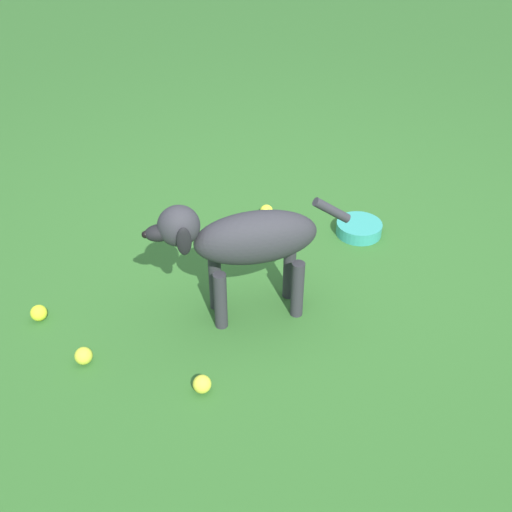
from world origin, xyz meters
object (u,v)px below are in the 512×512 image
(tennis_ball_1, at_px, (266,211))
(dog, at_px, (244,241))
(tennis_ball_4, at_px, (39,313))
(water_bowl, at_px, (359,228))
(tennis_ball_2, at_px, (84,356))
(tennis_ball_0, at_px, (202,384))

(tennis_ball_1, bearing_deg, dog, -23.61)
(tennis_ball_4, xyz_separation_m, water_bowl, (-0.22, 1.49, -0.00))
(tennis_ball_4, bearing_deg, water_bowl, 98.35)
(dog, bearing_deg, tennis_ball_2, 12.57)
(dog, relative_size, tennis_ball_4, 12.00)
(tennis_ball_1, bearing_deg, tennis_ball_0, -27.86)
(tennis_ball_0, distance_m, tennis_ball_4, 0.78)
(tennis_ball_0, xyz_separation_m, water_bowl, (-0.77, 0.94, -0.00))
(dog, relative_size, tennis_ball_1, 12.00)
(tennis_ball_1, xyz_separation_m, tennis_ball_4, (0.49, -1.10, 0.00))
(tennis_ball_2, bearing_deg, water_bowl, 111.06)
(dog, relative_size, water_bowl, 3.60)
(dog, bearing_deg, tennis_ball_4, -9.83)
(dog, height_order, water_bowl, dog)
(tennis_ball_2, height_order, tennis_ball_4, same)
(tennis_ball_0, xyz_separation_m, tennis_ball_2, (-0.26, -0.39, 0.00))
(tennis_ball_1, height_order, tennis_ball_4, same)
(tennis_ball_0, height_order, water_bowl, tennis_ball_0)
(water_bowl, bearing_deg, tennis_ball_0, -50.68)
(tennis_ball_2, distance_m, water_bowl, 1.43)
(tennis_ball_2, distance_m, tennis_ball_4, 0.33)
(tennis_ball_0, relative_size, tennis_ball_4, 1.00)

